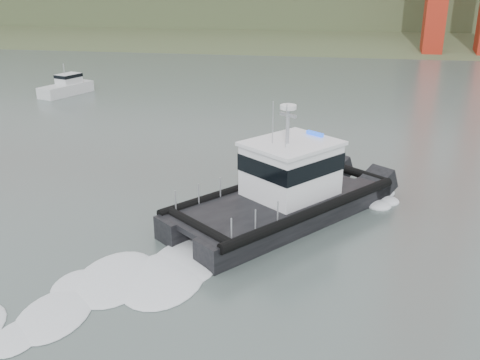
# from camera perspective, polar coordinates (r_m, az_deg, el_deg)

# --- Properties ---
(ground) EXTENTS (400.00, 400.00, 0.00)m
(ground) POSITION_cam_1_polar(r_m,az_deg,el_deg) (18.44, -4.35, -17.83)
(ground) COLOR #51605B
(ground) RESTS_ON ground
(patrol_boat) EXTENTS (11.28, 12.51, 6.03)m
(patrol_boat) POSITION_cam_1_polar(r_m,az_deg,el_deg) (27.03, 4.83, -0.98)
(patrol_boat) COLOR black
(patrol_boat) RESTS_ON ground
(motorboat) EXTENTS (3.88, 6.38, 3.33)m
(motorboat) POSITION_cam_1_polar(r_m,az_deg,el_deg) (59.58, -17.98, 9.46)
(motorboat) COLOR silver
(motorboat) RESTS_ON ground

